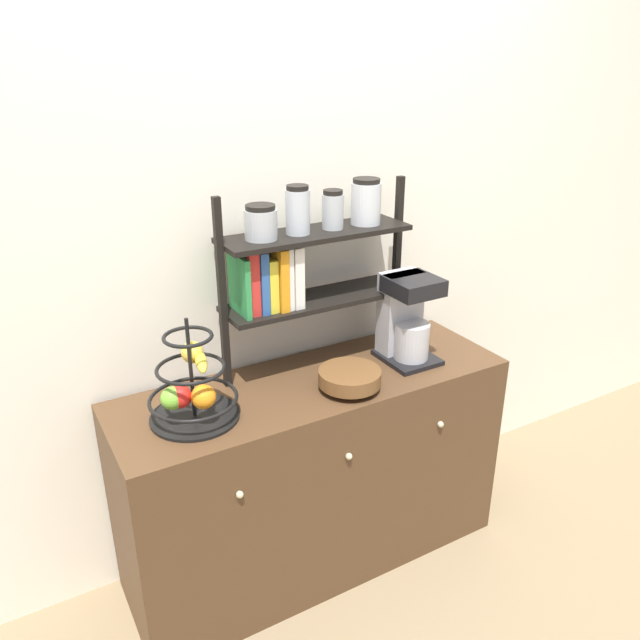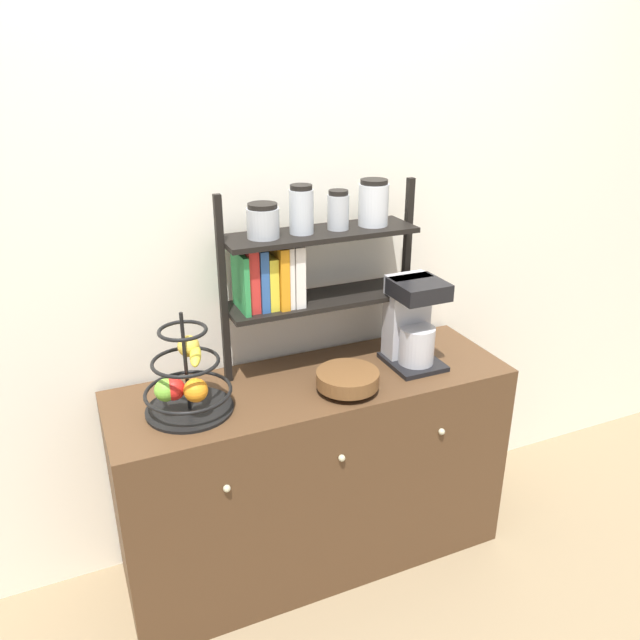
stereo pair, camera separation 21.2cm
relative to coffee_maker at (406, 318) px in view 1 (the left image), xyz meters
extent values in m
plane|color=#847051|center=(-0.39, -0.22, -0.95)|extent=(12.00, 12.00, 0.00)
cube|color=silver|center=(-0.39, 0.28, 0.35)|extent=(7.00, 0.05, 2.60)
cube|color=#4C331E|center=(-0.39, 0.01, -0.56)|extent=(1.43, 0.46, 0.78)
sphere|color=#B2AD8C|center=(-0.78, -0.23, -0.34)|extent=(0.02, 0.02, 0.02)
sphere|color=#B2AD8C|center=(-0.39, -0.23, -0.34)|extent=(0.02, 0.02, 0.02)
sphere|color=#B2AD8C|center=(0.00, -0.23, -0.34)|extent=(0.02, 0.02, 0.02)
cube|color=black|center=(0.00, -0.02, -0.16)|extent=(0.19, 0.22, 0.02)
cube|color=#B7B7BC|center=(0.00, 0.04, 0.01)|extent=(0.16, 0.09, 0.31)
cylinder|color=#B7B7BC|center=(0.00, -0.04, -0.08)|extent=(0.13, 0.13, 0.14)
cube|color=black|center=(0.00, -0.03, 0.14)|extent=(0.18, 0.17, 0.06)
cylinder|color=black|center=(-0.84, -0.01, -0.16)|extent=(0.28, 0.28, 0.01)
cylinder|color=black|center=(-0.84, -0.01, 0.01)|extent=(0.01, 0.01, 0.33)
torus|color=black|center=(-0.84, -0.01, -0.09)|extent=(0.28, 0.28, 0.01)
torus|color=black|center=(-0.84, -0.01, 0.01)|extent=(0.22, 0.22, 0.01)
torus|color=black|center=(-0.84, -0.01, 0.12)|extent=(0.15, 0.15, 0.01)
sphere|color=red|center=(-0.89, -0.04, -0.06)|extent=(0.07, 0.07, 0.07)
sphere|color=#6BAD33|center=(-0.91, -0.04, -0.06)|extent=(0.07, 0.07, 0.07)
sphere|color=orange|center=(-0.82, -0.08, -0.06)|extent=(0.08, 0.08, 0.08)
ellipsoid|color=yellow|center=(-0.81, -0.03, 0.03)|extent=(0.07, 0.15, 0.04)
sphere|color=gold|center=(-0.81, 0.02, 0.05)|extent=(0.07, 0.07, 0.07)
cylinder|color=brown|center=(-0.31, -0.10, -0.15)|extent=(0.12, 0.12, 0.02)
cylinder|color=brown|center=(-0.31, -0.10, -0.12)|extent=(0.22, 0.22, 0.05)
cube|color=black|center=(-0.66, 0.13, 0.17)|extent=(0.02, 0.02, 0.66)
cube|color=black|center=(0.04, 0.13, 0.17)|extent=(0.02, 0.02, 0.66)
cube|color=black|center=(-0.31, 0.13, 0.09)|extent=(0.68, 0.20, 0.02)
cube|color=black|center=(-0.31, 0.13, 0.33)|extent=(0.68, 0.20, 0.02)
cube|color=#2D8C47|center=(-0.60, 0.13, 0.20)|extent=(0.02, 0.16, 0.20)
cube|color=red|center=(-0.57, 0.13, 0.20)|extent=(0.03, 0.13, 0.21)
cube|color=#2D599E|center=(-0.54, 0.13, 0.20)|extent=(0.03, 0.14, 0.21)
cube|color=yellow|center=(-0.50, 0.13, 0.19)|extent=(0.03, 0.14, 0.18)
cube|color=orange|center=(-0.47, 0.13, 0.20)|extent=(0.03, 0.16, 0.22)
cube|color=white|center=(-0.44, 0.13, 0.20)|extent=(0.02, 0.15, 0.22)
cube|color=white|center=(-0.41, 0.13, 0.20)|extent=(0.03, 0.16, 0.22)
cylinder|color=#ADB2B7|center=(-0.51, 0.13, 0.39)|extent=(0.11, 0.11, 0.10)
cylinder|color=black|center=(-0.51, 0.13, 0.45)|extent=(0.10, 0.10, 0.02)
cylinder|color=silver|center=(-0.38, 0.13, 0.41)|extent=(0.08, 0.08, 0.15)
cylinder|color=black|center=(-0.38, 0.13, 0.50)|extent=(0.07, 0.07, 0.02)
cylinder|color=#ADB2B7|center=(-0.24, 0.13, 0.40)|extent=(0.08, 0.08, 0.12)
cylinder|color=black|center=(-0.24, 0.13, 0.47)|extent=(0.07, 0.07, 0.02)
cylinder|color=silver|center=(-0.10, 0.13, 0.41)|extent=(0.11, 0.11, 0.15)
cylinder|color=black|center=(-0.10, 0.13, 0.49)|extent=(0.10, 0.10, 0.02)
camera|label=1|loc=(-1.34, -1.69, 0.90)|focal=35.00mm
camera|label=2|loc=(-1.15, -1.78, 0.90)|focal=35.00mm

